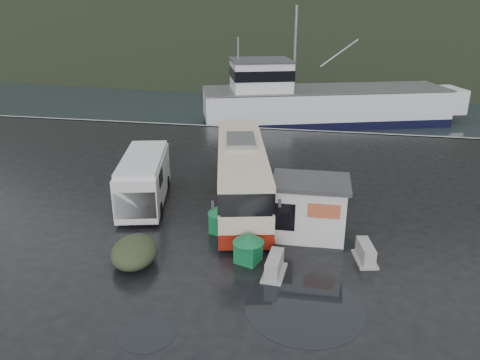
% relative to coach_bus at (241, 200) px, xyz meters
% --- Properties ---
extents(ground, '(160.00, 160.00, 0.00)m').
position_rel_coach_bus_xyz_m(ground, '(-1.83, -4.22, 0.00)').
color(ground, black).
rests_on(ground, ground).
extents(harbor_water, '(300.00, 180.00, 0.02)m').
position_rel_coach_bus_xyz_m(harbor_water, '(-1.83, 105.78, 0.00)').
color(harbor_water, black).
rests_on(harbor_water, ground).
extents(quay_edge, '(160.00, 0.60, 1.50)m').
position_rel_coach_bus_xyz_m(quay_edge, '(-1.83, 15.78, 0.00)').
color(quay_edge, '#999993').
rests_on(quay_edge, ground).
extents(headland, '(780.00, 540.00, 570.00)m').
position_rel_coach_bus_xyz_m(headland, '(8.17, 245.78, 0.00)').
color(headland, black).
rests_on(headland, ground).
extents(coach_bus, '(5.50, 12.23, 3.35)m').
position_rel_coach_bus_xyz_m(coach_bus, '(0.00, 0.00, 0.00)').
color(coach_bus, beige).
rests_on(coach_bus, ground).
extents(white_van, '(3.69, 6.86, 2.73)m').
position_rel_coach_bus_xyz_m(white_van, '(-5.14, -1.29, 0.00)').
color(white_van, silver).
rests_on(white_van, ground).
extents(waste_bin_left, '(1.24, 1.24, 1.36)m').
position_rel_coach_bus_xyz_m(waste_bin_left, '(1.48, -6.40, 0.00)').
color(waste_bin_left, '#126836').
rests_on(waste_bin_left, ground).
extents(waste_bin_right, '(1.33, 1.33, 1.48)m').
position_rel_coach_bus_xyz_m(waste_bin_right, '(-0.16, -3.94, 0.00)').
color(waste_bin_right, '#126836').
rests_on(waste_bin_right, ground).
extents(dome_tent, '(2.51, 3.07, 1.06)m').
position_rel_coach_bus_xyz_m(dome_tent, '(-3.25, -7.40, 0.00)').
color(dome_tent, '#2F3822').
rests_on(dome_tent, ground).
extents(ticket_kiosk, '(3.61, 2.76, 2.79)m').
position_rel_coach_bus_xyz_m(ticket_kiosk, '(3.87, -3.46, 0.00)').
color(ticket_kiosk, silver).
rests_on(ticket_kiosk, ground).
extents(jersey_barrier_a, '(0.95, 1.73, 0.84)m').
position_rel_coach_bus_xyz_m(jersey_barrier_a, '(2.69, -7.20, 0.00)').
color(jersey_barrier_a, '#999993').
rests_on(jersey_barrier_a, ground).
extents(jersey_barrier_b, '(1.11, 1.74, 0.81)m').
position_rel_coach_bus_xyz_m(jersey_barrier_b, '(6.39, -5.42, 0.00)').
color(jersey_barrier_b, '#999993').
rests_on(jersey_barrier_b, ground).
extents(fishing_trawler, '(29.62, 14.93, 11.63)m').
position_rel_coach_bus_xyz_m(fishing_trawler, '(4.17, 24.58, 0.00)').
color(fishing_trawler, silver).
rests_on(fishing_trawler, ground).
extents(puddles, '(8.34, 14.98, 0.01)m').
position_rel_coach_bus_xyz_m(puddles, '(3.75, -7.16, 0.01)').
color(puddles, black).
rests_on(puddles, ground).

